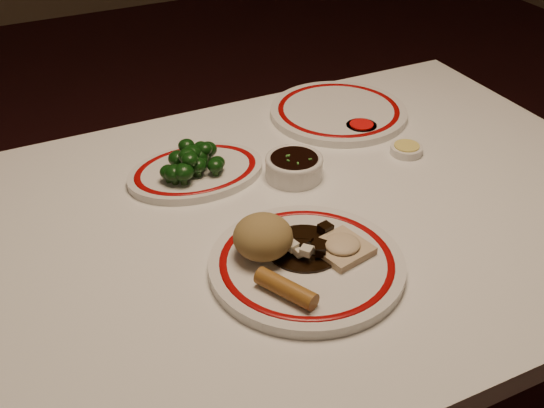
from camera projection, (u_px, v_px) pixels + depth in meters
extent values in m
cube|color=white|center=(319.00, 216.00, 1.21)|extent=(1.20, 0.90, 0.04)
cylinder|color=black|center=(13.00, 325.00, 1.51)|extent=(0.06, 0.06, 0.71)
cylinder|color=black|center=(413.00, 204.00, 1.90)|extent=(0.06, 0.06, 0.71)
cylinder|color=silver|center=(307.00, 265.00, 1.05)|extent=(0.40, 0.40, 0.02)
torus|color=#890707|center=(307.00, 261.00, 1.04)|extent=(0.34, 0.34, 0.00)
ellipsoid|color=olive|center=(263.00, 237.00, 1.04)|extent=(0.09, 0.09, 0.07)
cylinder|color=#986425|center=(286.00, 288.00, 0.97)|extent=(0.07, 0.10, 0.03)
cube|color=#C3AE89|center=(342.00, 249.00, 1.06)|extent=(0.09, 0.09, 0.01)
ellipsoid|color=#C3AE89|center=(342.00, 244.00, 1.05)|extent=(0.06, 0.06, 0.02)
cylinder|color=black|center=(305.00, 248.00, 1.06)|extent=(0.12, 0.12, 0.00)
cube|color=black|center=(296.00, 246.00, 1.05)|extent=(0.02, 0.02, 0.02)
cube|color=black|center=(281.00, 249.00, 1.04)|extent=(0.02, 0.02, 0.02)
cube|color=black|center=(302.00, 245.00, 1.05)|extent=(0.02, 0.02, 0.02)
cube|color=black|center=(325.00, 230.00, 1.09)|extent=(0.02, 0.02, 0.02)
cube|color=black|center=(290.00, 241.00, 1.07)|extent=(0.02, 0.02, 0.02)
cube|color=black|center=(288.00, 240.00, 1.07)|extent=(0.02, 0.02, 0.02)
cube|color=black|center=(320.00, 251.00, 1.04)|extent=(0.02, 0.02, 0.02)
cube|color=black|center=(319.00, 247.00, 1.05)|extent=(0.03, 0.03, 0.02)
cube|color=black|center=(302.00, 240.00, 1.06)|extent=(0.03, 0.03, 0.02)
cube|color=black|center=(305.00, 242.00, 1.05)|extent=(0.02, 0.02, 0.02)
cube|color=beige|center=(292.00, 246.00, 1.04)|extent=(0.02, 0.02, 0.01)
cube|color=beige|center=(306.00, 251.00, 1.03)|extent=(0.02, 0.02, 0.01)
cube|color=beige|center=(312.00, 247.00, 1.05)|extent=(0.02, 0.02, 0.01)
cube|color=beige|center=(300.00, 251.00, 1.04)|extent=(0.02, 0.02, 0.01)
torus|color=#890707|center=(196.00, 169.00, 1.27)|extent=(0.23, 0.23, 0.00)
cylinder|color=#23471C|center=(195.00, 166.00, 1.27)|extent=(0.01, 0.01, 0.01)
ellipsoid|color=#0E340D|center=(194.00, 159.00, 1.26)|extent=(0.04, 0.04, 0.03)
cylinder|color=#23471C|center=(198.00, 173.00, 1.25)|extent=(0.01, 0.01, 0.01)
ellipsoid|color=#0E340D|center=(198.00, 165.00, 1.24)|extent=(0.03, 0.03, 0.03)
cylinder|color=#23471C|center=(196.00, 173.00, 1.25)|extent=(0.01, 0.01, 0.01)
ellipsoid|color=#0E340D|center=(196.00, 165.00, 1.24)|extent=(0.03, 0.03, 0.03)
cylinder|color=#23471C|center=(216.00, 172.00, 1.25)|extent=(0.01, 0.01, 0.01)
ellipsoid|color=#0E340D|center=(215.00, 166.00, 1.24)|extent=(0.03, 0.03, 0.02)
cylinder|color=#23471C|center=(208.00, 158.00, 1.29)|extent=(0.01, 0.01, 0.01)
ellipsoid|color=#0E340D|center=(208.00, 149.00, 1.28)|extent=(0.04, 0.04, 0.03)
cylinder|color=#23471C|center=(193.00, 168.00, 1.26)|extent=(0.01, 0.01, 0.01)
ellipsoid|color=#0E340D|center=(192.00, 161.00, 1.26)|extent=(0.04, 0.04, 0.03)
cylinder|color=#23471C|center=(175.00, 181.00, 1.23)|extent=(0.01, 0.01, 0.01)
ellipsoid|color=#0E340D|center=(174.00, 173.00, 1.22)|extent=(0.04, 0.04, 0.03)
cylinder|color=#23471C|center=(196.00, 167.00, 1.27)|extent=(0.01, 0.01, 0.01)
ellipsoid|color=#0E340D|center=(196.00, 160.00, 1.26)|extent=(0.03, 0.03, 0.03)
cylinder|color=#23471C|center=(169.00, 179.00, 1.23)|extent=(0.01, 0.01, 0.01)
ellipsoid|color=#0E340D|center=(168.00, 172.00, 1.22)|extent=(0.03, 0.03, 0.02)
cylinder|color=#23471C|center=(199.00, 164.00, 1.27)|extent=(0.01, 0.01, 0.01)
ellipsoid|color=#0E340D|center=(198.00, 156.00, 1.26)|extent=(0.04, 0.04, 0.03)
cylinder|color=#23471C|center=(218.00, 169.00, 1.26)|extent=(0.01, 0.01, 0.01)
ellipsoid|color=#0E340D|center=(217.00, 163.00, 1.26)|extent=(0.03, 0.03, 0.02)
cylinder|color=#23471C|center=(184.00, 181.00, 1.22)|extent=(0.01, 0.01, 0.01)
ellipsoid|color=#0E340D|center=(183.00, 172.00, 1.21)|extent=(0.04, 0.04, 0.03)
cylinder|color=#23471C|center=(196.00, 162.00, 1.28)|extent=(0.01, 0.01, 0.01)
ellipsoid|color=#0E340D|center=(195.00, 155.00, 1.27)|extent=(0.03, 0.03, 0.02)
cylinder|color=#23471C|center=(178.00, 166.00, 1.27)|extent=(0.01, 0.01, 0.01)
ellipsoid|color=#0E340D|center=(178.00, 158.00, 1.26)|extent=(0.04, 0.04, 0.03)
cylinder|color=#23471C|center=(201.00, 168.00, 1.26)|extent=(0.01, 0.01, 0.01)
ellipsoid|color=#0E340D|center=(200.00, 161.00, 1.26)|extent=(0.03, 0.03, 0.02)
cylinder|color=#23471C|center=(192.00, 163.00, 1.28)|extent=(0.01, 0.01, 0.01)
ellipsoid|color=#0E340D|center=(191.00, 157.00, 1.27)|extent=(0.03, 0.03, 0.02)
cylinder|color=#23471C|center=(191.00, 158.00, 1.29)|extent=(0.01, 0.01, 0.01)
ellipsoid|color=#0E340D|center=(191.00, 151.00, 1.29)|extent=(0.03, 0.03, 0.02)
cylinder|color=#23471C|center=(196.00, 165.00, 1.27)|extent=(0.01, 0.01, 0.01)
ellipsoid|color=#0E340D|center=(196.00, 158.00, 1.26)|extent=(0.04, 0.04, 0.03)
ellipsoid|color=#0E340D|center=(186.00, 146.00, 1.27)|extent=(0.03, 0.03, 0.03)
ellipsoid|color=#0E340D|center=(190.00, 160.00, 1.22)|extent=(0.03, 0.03, 0.03)
ellipsoid|color=#0E340D|center=(195.00, 153.00, 1.26)|extent=(0.03, 0.03, 0.03)
ellipsoid|color=#0E340D|center=(192.00, 153.00, 1.25)|extent=(0.03, 0.03, 0.03)
ellipsoid|color=#0E340D|center=(205.00, 149.00, 1.26)|extent=(0.03, 0.03, 0.02)
ellipsoid|color=#0E340D|center=(201.00, 147.00, 1.27)|extent=(0.03, 0.03, 0.02)
ellipsoid|color=#0E340D|center=(187.00, 156.00, 1.24)|extent=(0.03, 0.03, 0.03)
ellipsoid|color=#0E340D|center=(197.00, 156.00, 1.25)|extent=(0.03, 0.03, 0.02)
ellipsoid|color=#0E340D|center=(193.00, 152.00, 1.26)|extent=(0.03, 0.03, 0.02)
cylinder|color=silver|center=(294.00, 168.00, 1.27)|extent=(0.11, 0.11, 0.04)
cylinder|color=black|center=(294.00, 159.00, 1.25)|extent=(0.09, 0.09, 0.00)
cylinder|color=silver|center=(361.00, 128.00, 1.42)|extent=(0.06, 0.06, 0.02)
cylinder|color=red|center=(362.00, 124.00, 1.41)|extent=(0.05, 0.05, 0.00)
cylinder|color=silver|center=(406.00, 150.00, 1.34)|extent=(0.06, 0.06, 0.02)
cylinder|color=#E6D25E|center=(407.00, 146.00, 1.34)|extent=(0.05, 0.05, 0.00)
cylinder|color=silver|center=(338.00, 112.00, 1.48)|extent=(0.36, 0.36, 0.02)
torus|color=#890707|center=(339.00, 109.00, 1.48)|extent=(0.31, 0.31, 0.00)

